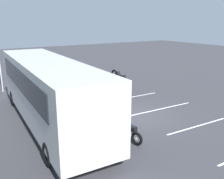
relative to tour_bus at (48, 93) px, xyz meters
The scene contains 12 objects.
ground_plane 4.87m from the tour_bus, 108.66° to the right, with size 80.00×80.00×0.00m, color #38383D.
tour_bus is the anchor object (origin of this frame).
spectator_far_left 3.31m from the tour_bus, 123.94° to the right, with size 0.58×0.38×1.73m.
spectator_left 3.19m from the tour_bus, 99.70° to the right, with size 0.58×0.36×1.74m.
spectator_centre 2.95m from the tour_bus, 78.46° to the right, with size 0.58×0.35×1.78m.
parked_motorcycle_silver 4.27m from the tour_bus, 148.54° to the right, with size 2.02×0.74×0.99m.
parked_motorcycle_dark 2.37m from the tour_bus, 82.12° to the right, with size 2.05×0.58×0.99m.
stunt_motorcycle 6.27m from the tour_bus, 69.31° to the right, with size 1.90×0.60×1.86m.
bay_line_b 7.65m from the tour_bus, 124.85° to the right, with size 0.26×4.05×0.01m.
bay_line_c 6.50m from the tour_bus, 102.94° to the right, with size 0.30×4.96×0.01m.
bay_line_d 6.51m from the tour_bus, 76.68° to the right, with size 0.28×4.42×0.01m.
bay_line_e 7.67m from the tour_bus, 54.88° to the right, with size 0.27×4.12×0.01m.
Camera 1 is at (-10.25, 8.03, 5.09)m, focal length 40.03 mm.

